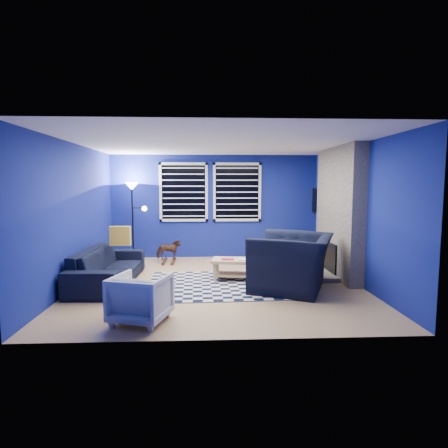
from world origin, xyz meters
The scene contains 18 objects.
floor centered at (0.00, 0.00, 0.00)m, with size 5.00×5.00×0.00m, color tan.
ceiling centered at (0.00, 0.00, 2.50)m, with size 5.00×5.00×0.00m, color white.
wall_back centered at (0.00, 2.50, 1.25)m, with size 5.00×5.00×0.00m, color navy.
wall_left centered at (-2.50, 0.00, 1.25)m, with size 5.00×5.00×0.00m, color navy.
wall_right centered at (2.50, 0.00, 1.25)m, with size 5.00×5.00×0.00m, color navy.
fireplace centered at (2.36, 0.50, 1.20)m, with size 0.65×2.00×2.50m.
window_left centered at (-0.75, 2.46, 1.60)m, with size 1.17×0.06×1.42m.
window_right centered at (0.55, 2.46, 1.60)m, with size 1.17×0.06×1.42m.
tv centered at (2.45, 2.00, 1.40)m, with size 0.07×1.00×0.58m.
rug centered at (0.03, -0.13, 0.01)m, with size 2.50×2.00×0.02m, color black.
sofa centered at (-1.96, 0.05, 0.32)m, with size 0.86×2.20×0.64m, color black.
armchair_big centered at (1.26, -0.43, 0.47)m, with size 1.26×1.44×0.93m, color black.
armchair_bent centered at (-1.05, -1.87, 0.32)m, with size 0.68×0.69×0.63m, color gray.
rocking_horse centered at (-1.07, 1.83, 0.30)m, with size 0.54×0.25×0.46m, color #412315.
coffee_table centered at (0.33, 0.20, 0.29)m, with size 0.90×0.60×0.42m.
cabinet centered at (1.81, 2.25, 0.25)m, with size 0.64×0.51×0.56m.
floor_lamp centered at (-1.91, 2.16, 1.50)m, with size 0.50×0.31×1.83m.
throw_pillow centered at (-1.81, 0.39, 0.82)m, with size 0.38×0.11×0.36m, color gold.
Camera 1 is at (-0.19, -6.64, 1.78)m, focal length 30.00 mm.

